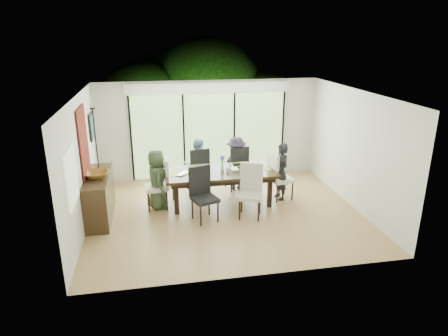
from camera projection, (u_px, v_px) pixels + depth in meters
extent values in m
cube|color=olive|center=(226.00, 213.00, 9.06)|extent=(6.00, 5.00, 0.01)
cube|color=white|center=(226.00, 93.00, 8.18)|extent=(6.00, 5.00, 0.01)
cube|color=silver|center=(209.00, 130.00, 10.96)|extent=(6.00, 0.02, 2.70)
cube|color=silver|center=(256.00, 203.00, 6.29)|extent=(6.00, 0.02, 2.70)
cube|color=white|center=(81.00, 164.00, 8.10)|extent=(0.02, 5.00, 2.70)
cube|color=silver|center=(355.00, 149.00, 9.14)|extent=(0.02, 5.00, 2.70)
cube|color=#598C3F|center=(209.00, 136.00, 10.97)|extent=(4.20, 0.02, 2.30)
cube|color=white|center=(209.00, 88.00, 10.54)|extent=(4.40, 0.06, 0.28)
cube|color=black|center=(131.00, 139.00, 10.60)|extent=(0.05, 0.04, 2.30)
cube|color=black|center=(184.00, 137.00, 10.84)|extent=(0.05, 0.04, 2.30)
cube|color=black|center=(234.00, 134.00, 11.08)|extent=(0.05, 0.04, 2.30)
cube|color=black|center=(282.00, 132.00, 11.32)|extent=(0.05, 0.04, 2.30)
cube|color=#8CAD7F|center=(72.00, 177.00, 6.94)|extent=(0.02, 0.90, 1.00)
cube|color=brown|center=(205.00, 168.00, 12.24)|extent=(6.00, 1.80, 0.10)
cube|color=brown|center=(202.00, 142.00, 12.79)|extent=(6.00, 0.08, 0.06)
sphere|color=#14380F|center=(143.00, 111.00, 13.12)|extent=(3.20, 3.20, 3.20)
sphere|color=#14380F|center=(206.00, 95.00, 13.94)|extent=(4.00, 4.00, 4.00)
sphere|color=#14380F|center=(262.00, 113.00, 13.68)|extent=(2.80, 2.80, 2.80)
sphere|color=#14380F|center=(176.00, 98.00, 14.48)|extent=(3.60, 3.60, 3.60)
cube|color=black|center=(221.00, 172.00, 9.36)|extent=(2.60, 1.19, 0.07)
cube|color=black|center=(221.00, 176.00, 9.39)|extent=(2.38, 0.98, 0.11)
cube|color=black|center=(177.00, 199.00, 8.90)|extent=(0.10, 0.10, 0.75)
cube|color=black|center=(270.00, 192.00, 9.28)|extent=(0.10, 0.10, 0.75)
cube|color=black|center=(174.00, 185.00, 9.70)|extent=(0.10, 0.10, 0.75)
cube|color=black|center=(260.00, 179.00, 10.08)|extent=(0.10, 0.10, 0.75)
imported|color=#394931|center=(157.00, 179.00, 9.13)|extent=(0.47, 0.69, 1.40)
imported|color=black|center=(281.00, 172.00, 9.64)|extent=(0.49, 0.70, 1.40)
imported|color=#7C9CB3|center=(197.00, 166.00, 10.08)|extent=(0.72, 0.53, 1.40)
imported|color=#292131|center=(236.00, 163.00, 10.25)|extent=(0.69, 0.46, 1.40)
cube|color=#A4B841|center=(180.00, 173.00, 9.18)|extent=(0.48, 0.35, 0.01)
cube|color=#9FB942|center=(260.00, 168.00, 9.51)|extent=(0.48, 0.35, 0.01)
cube|color=#A3BB42|center=(199.00, 167.00, 9.64)|extent=(0.48, 0.35, 0.01)
cube|color=olive|center=(240.00, 164.00, 9.81)|extent=(0.48, 0.35, 0.01)
cube|color=white|center=(199.00, 177.00, 8.97)|extent=(0.48, 0.35, 0.01)
cube|color=black|center=(204.00, 167.00, 9.61)|extent=(0.28, 0.20, 0.01)
cube|color=black|center=(238.00, 165.00, 9.76)|extent=(0.26, 0.18, 0.01)
cube|color=white|center=(250.00, 170.00, 9.42)|extent=(0.33, 0.24, 0.00)
cube|color=white|center=(199.00, 176.00, 8.97)|extent=(0.28, 0.28, 0.03)
cube|color=orange|center=(199.00, 175.00, 8.96)|extent=(0.22, 0.22, 0.02)
cylinder|color=silver|center=(222.00, 167.00, 9.38)|extent=(0.09, 0.09, 0.13)
cylinder|color=#337226|center=(222.00, 162.00, 9.34)|extent=(0.04, 0.04, 0.17)
sphere|color=#5149B7|center=(222.00, 158.00, 9.31)|extent=(0.12, 0.12, 0.12)
imported|color=silver|center=(185.00, 174.00, 9.10)|extent=(0.41, 0.42, 0.03)
imported|color=white|center=(190.00, 168.00, 9.35)|extent=(0.15, 0.15, 0.10)
imported|color=white|center=(228.00, 170.00, 9.27)|extent=(0.14, 0.14, 0.10)
imported|color=white|center=(253.00, 165.00, 9.56)|extent=(0.17, 0.17, 0.10)
imported|color=white|center=(231.00, 169.00, 9.44)|extent=(0.19, 0.25, 0.02)
cube|color=black|center=(99.00, 197.00, 8.71)|extent=(0.49, 1.74, 0.98)
imported|color=brown|center=(96.00, 174.00, 8.44)|extent=(0.52, 0.52, 0.13)
cylinder|color=black|center=(99.00, 169.00, 8.87)|extent=(0.11, 0.11, 0.04)
cylinder|color=black|center=(96.00, 139.00, 8.65)|extent=(0.03, 0.03, 1.36)
cylinder|color=black|center=(92.00, 109.00, 8.43)|extent=(0.11, 0.11, 0.03)
cylinder|color=silver|center=(92.00, 105.00, 8.41)|extent=(0.04, 0.04, 0.11)
cube|color=maroon|center=(84.00, 143.00, 8.37)|extent=(0.02, 1.00, 1.50)
cube|color=black|center=(91.00, 127.00, 9.56)|extent=(0.03, 0.55, 0.65)
cube|color=#18414D|center=(92.00, 127.00, 9.56)|extent=(0.01, 0.45, 0.55)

